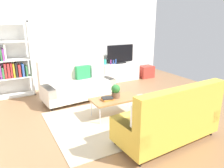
% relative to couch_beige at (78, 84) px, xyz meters
% --- Properties ---
extents(ground_plane, '(7.68, 7.68, 0.00)m').
position_rel_couch_beige_xyz_m(ground_plane, '(0.49, -1.39, -0.45)').
color(ground_plane, '#936B47').
extents(wall_far, '(6.40, 0.12, 2.90)m').
position_rel_couch_beige_xyz_m(wall_far, '(0.49, 1.41, 1.00)').
color(wall_far, white).
rests_on(wall_far, ground_plane).
extents(area_rug, '(2.90, 2.20, 0.01)m').
position_rel_couch_beige_xyz_m(area_rug, '(0.34, -1.62, -0.44)').
color(area_rug, beige).
rests_on(area_rug, ground_plane).
extents(couch_beige, '(1.97, 1.02, 1.10)m').
position_rel_couch_beige_xyz_m(couch_beige, '(0.00, 0.00, 0.00)').
color(couch_beige, beige).
rests_on(couch_beige, ground_plane).
extents(couch_green, '(1.95, 0.95, 1.10)m').
position_rel_couch_beige_xyz_m(couch_green, '(0.68, -2.84, -0.01)').
color(couch_green, gold).
rests_on(couch_green, ground_plane).
extents(coffee_table, '(1.10, 0.56, 0.42)m').
position_rel_couch_beige_xyz_m(coffee_table, '(0.39, -1.42, -0.05)').
color(coffee_table, '#9E7042').
rests_on(coffee_table, ground_plane).
extents(tv_console, '(1.40, 0.44, 0.64)m').
position_rel_couch_beige_xyz_m(tv_console, '(1.96, 1.07, -0.13)').
color(tv_console, silver).
rests_on(tv_console, ground_plane).
extents(tv, '(1.00, 0.20, 0.64)m').
position_rel_couch_beige_xyz_m(tv, '(1.96, 1.05, 0.51)').
color(tv, black).
rests_on(tv, tv_console).
extents(bookshelf, '(1.10, 0.36, 2.10)m').
position_rel_couch_beige_xyz_m(bookshelf, '(-1.58, 1.09, 0.54)').
color(bookshelf, white).
rests_on(bookshelf, ground_plane).
extents(storage_trunk, '(0.52, 0.40, 0.44)m').
position_rel_couch_beige_xyz_m(storage_trunk, '(3.06, 0.97, -0.23)').
color(storage_trunk, '#B2382D').
rests_on(storage_trunk, ground_plane).
extents(potted_plant, '(0.20, 0.20, 0.31)m').
position_rel_couch_beige_xyz_m(potted_plant, '(0.42, -1.38, 0.13)').
color(potted_plant, brown).
rests_on(potted_plant, coffee_table).
extents(table_book_0, '(0.24, 0.19, 0.04)m').
position_rel_couch_beige_xyz_m(table_book_0, '(0.18, -1.44, -0.01)').
color(table_book_0, orange).
rests_on(table_book_0, coffee_table).
extents(table_book_1, '(0.27, 0.22, 0.02)m').
position_rel_couch_beige_xyz_m(table_book_1, '(0.18, -1.44, 0.02)').
color(table_book_1, '#262626').
rests_on(table_book_1, table_book_0).
extents(vase_0, '(0.13, 0.13, 0.17)m').
position_rel_couch_beige_xyz_m(vase_0, '(1.38, 1.12, 0.28)').
color(vase_0, '#33B29E').
rests_on(vase_0, tv_console).
extents(bottle_0, '(0.05, 0.05, 0.16)m').
position_rel_couch_beige_xyz_m(bottle_0, '(1.57, 1.03, 0.28)').
color(bottle_0, purple).
rests_on(bottle_0, tv_console).
extents(bottle_1, '(0.05, 0.05, 0.14)m').
position_rel_couch_beige_xyz_m(bottle_1, '(1.67, 1.03, 0.26)').
color(bottle_1, '#3359B2').
rests_on(bottle_1, tv_console).
extents(bottle_2, '(0.06, 0.06, 0.17)m').
position_rel_couch_beige_xyz_m(bottle_2, '(1.77, 1.03, 0.28)').
color(bottle_2, '#3359B2').
rests_on(bottle_2, tv_console).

